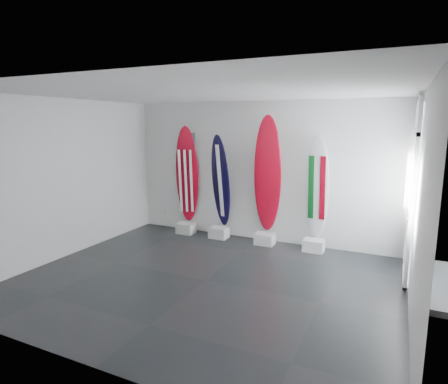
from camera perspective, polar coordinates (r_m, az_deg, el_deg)
The scene contains 16 objects.
floor at distance 6.38m, azimuth -2.72°, elevation -13.13°, with size 6.00×6.00×0.00m, color black.
ceiling at distance 5.87m, azimuth -2.98°, elevation 14.82°, with size 6.00×6.00×0.00m, color white.
wall_back at distance 8.21m, azimuth 5.40°, elevation 3.02°, with size 6.00×6.00×0.00m, color white.
wall_front at distance 3.97m, azimuth -20.15°, elevation -5.50°, with size 6.00×6.00×0.00m, color white.
wall_left at distance 7.80m, azimuth -22.69°, elevation 1.88°, with size 5.00×5.00×0.00m, color white.
wall_right at distance 5.27m, azimuth 27.34°, elevation -2.22°, with size 5.00×5.00×0.00m, color white.
display_block_usa at distance 8.92m, azimuth -5.76°, elevation -5.45°, with size 0.40×0.30×0.24m, color silver.
surfboard_usa at distance 8.75m, azimuth -5.57°, elevation 2.55°, with size 0.51×0.08×2.27m, color maroon.
display_block_navy at distance 8.52m, azimuth -0.78°, elevation -6.15°, with size 0.40×0.30×0.24m, color silver.
surfboard_navy at distance 8.36m, azimuth -0.50°, elevation 1.61°, with size 0.47×0.08×2.08m, color black.
display_block_swiss at distance 8.12m, azimuth 6.17°, elevation -7.05°, with size 0.40×0.30×0.24m, color silver.
surfboard_swiss at distance 7.92m, azimuth 6.60°, elevation 2.54°, with size 0.56×0.08×2.49m, color maroon.
display_block_italy at distance 7.87m, azimuth 13.35°, elevation -7.86°, with size 0.40×0.30×0.24m, color silver.
surfboard_italy at distance 7.69m, azimuth 13.86°, elevation 0.61°, with size 0.47×0.08×2.09m, color white.
wall_outlet at distance 9.50m, azimuth -8.81°, elevation -3.10°, with size 0.09×0.02×0.13m, color silver.
glass_door at distance 6.80m, azimuth 26.65°, elevation -0.20°, with size 0.12×1.16×2.85m, color white, non-canonical shape.
Camera 1 is at (2.76, -5.16, 2.54)m, focal length 30.33 mm.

